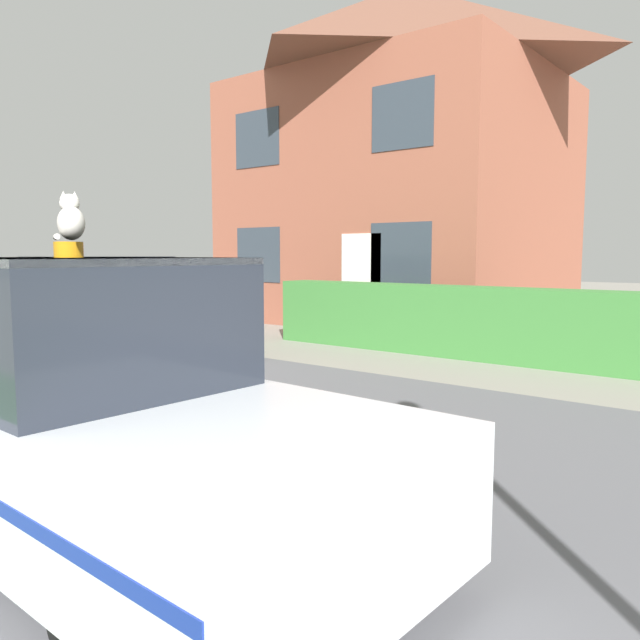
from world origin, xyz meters
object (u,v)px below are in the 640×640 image
Objects in this scene: police_car at (85,407)px; house_left at (403,153)px; neighbour_car_near at (107,310)px; cat at (71,220)px.

police_car is 0.54× the size of house_left.
police_car reaches higher than neighbour_car_near.
cat is 0.03× the size of house_left.
police_car is 1.17m from cat.
house_left reaches higher than cat.
cat is (0.28, -0.20, 1.12)m from police_car.
cat is at bearing -33.38° from neighbour_car_near.
house_left is (-5.36, 12.27, 2.40)m from cat.
police_car is 6.72m from neighbour_car_near.
house_left is (0.51, 8.35, 3.49)m from neighbour_car_near.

